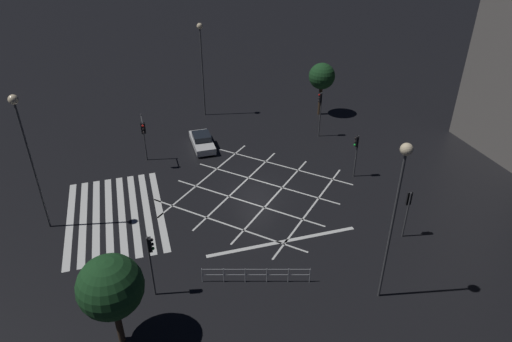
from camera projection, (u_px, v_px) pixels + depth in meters
ground_plane at (256, 192)px, 36.01m from camera, size 200.00×200.00×0.00m
road_markings at (160, 210)px, 33.87m from camera, size 15.80×22.06×0.01m
traffic_light_sw_main at (144, 132)px, 38.07m from camera, size 1.87×0.36×4.40m
traffic_light_median_north at (356, 148)px, 36.64m from camera, size 0.36×0.39×3.78m
traffic_light_nw_cross at (320, 106)px, 42.83m from camera, size 0.36×0.39×4.48m
traffic_light_ne_main at (408, 205)px, 30.05m from camera, size 0.39×0.36×3.57m
traffic_light_se_cross at (151, 255)px, 25.16m from camera, size 0.36×0.39×4.23m
street_lamp_east at (23, 131)px, 28.40m from camera, size 0.62×0.62×9.87m
street_lamp_west at (201, 49)px, 45.23m from camera, size 0.59×0.59×9.62m
street_lamp_far at (399, 186)px, 22.72m from camera, size 0.63×0.63×10.00m
street_tree_near at (322, 77)px, 46.88m from camera, size 2.70×2.70×5.59m
street_tree_far at (111, 287)px, 21.97m from camera, size 3.26×3.26×5.46m
waiting_car at (202, 141)px, 42.24m from camera, size 4.38×1.75×1.30m
pedestrian_railing at (256, 274)px, 27.22m from camera, size 1.89×6.24×1.05m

